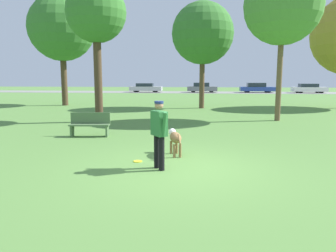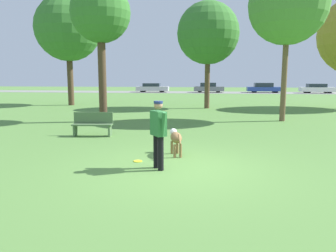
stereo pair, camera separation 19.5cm
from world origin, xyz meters
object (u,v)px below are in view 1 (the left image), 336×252
object	(u,v)px
tree_mid_center	(203,33)
tree_far_left	(62,28)
tree_near_right	(283,6)
dog	(175,138)
frisbee	(138,161)
parked_car_silver	(146,88)
person	(159,130)
park_bench	(90,124)
tree_near_left	(96,14)
parked_car_grey	(202,88)
parked_car_blue	(257,88)
parked_car_white	(309,88)

from	to	relation	value
tree_mid_center	tree_far_left	xyz separation A→B (m)	(-10.08, 1.11, 0.67)
tree_near_right	dog	bearing A→B (deg)	-119.56
tree_mid_center	tree_near_right	bearing A→B (deg)	-58.43
dog	tree_near_right	bearing A→B (deg)	-46.03
tree_near_right	tree_mid_center	xyz separation A→B (m)	(-3.69, 6.00, -0.40)
frisbee	parked_car_silver	world-z (taller)	parked_car_silver
tree_near_right	tree_far_left	distance (m)	15.50
person	park_bench	xyz separation A→B (m)	(-3.01, 3.89, -0.47)
tree_near_left	frisbee	bearing A→B (deg)	-65.05
tree_far_left	parked_car_grey	world-z (taller)	tree_far_left
parked_car_blue	frisbee	bearing A→B (deg)	-103.39
dog	parked_car_white	size ratio (longest dim) A/B	0.27
parked_car_grey	dog	bearing A→B (deg)	-90.47
tree_near_left	parked_car_silver	bearing A→B (deg)	95.94
person	frisbee	bearing A→B (deg)	-169.86
parked_car_blue	parked_car_white	world-z (taller)	parked_car_blue
parked_car_white	parked_car_silver	bearing A→B (deg)	-179.86
tree_near_left	parked_car_grey	distance (m)	30.48
tree_near_right	parked_car_white	size ratio (longest dim) A/B	1.67
frisbee	parked_car_silver	xyz separation A→B (m)	(-6.34, 36.61, 0.61)
person	parked_car_blue	world-z (taller)	person
dog	tree_far_left	world-z (taller)	tree_far_left
frisbee	parked_car_blue	distance (m)	38.28
tree_near_left	tree_mid_center	size ratio (longest dim) A/B	0.91
tree_near_right	tree_far_left	world-z (taller)	tree_far_left
frisbee	parked_car_silver	distance (m)	37.16
person	dog	distance (m)	1.48
parked_car_silver	parked_car_blue	world-z (taller)	parked_car_blue
parked_car_grey	parked_car_blue	bearing A→B (deg)	3.77
frisbee	parked_car_white	distance (m)	39.87
dog	parked_car_grey	size ratio (longest dim) A/B	0.28
person	tree_near_right	size ratio (longest dim) A/B	0.22
tree_near_right	parked_car_grey	size ratio (longest dim) A/B	1.78
frisbee	tree_near_right	world-z (taller)	tree_near_right
frisbee	parked_car_grey	xyz separation A→B (m)	(1.33, 36.84, 0.63)
person	parked_car_grey	xyz separation A→B (m)	(0.71, 37.44, -0.28)
dog	tree_near_right	xyz separation A→B (m)	(4.28, 7.55, 4.84)
parked_car_white	parked_car_blue	bearing A→B (deg)	175.64
parked_car_grey	park_bench	xyz separation A→B (m)	(-3.73, -33.55, -0.19)
dog	tree_near_right	distance (m)	9.94
person	parked_car_blue	xyz separation A→B (m)	(8.01, 37.89, -0.28)
parked_car_white	person	bearing A→B (deg)	-111.78
person	parked_car_grey	distance (m)	37.45
park_bench	person	bearing A→B (deg)	-58.56
tree_near_right	parked_car_silver	bearing A→B (deg)	112.13
tree_near_right	park_bench	world-z (taller)	tree_near_right
tree_near_left	parked_car_blue	xyz separation A→B (m)	(11.89, 30.28, -4.25)
tree_near_left	parked_car_white	xyz separation A→B (m)	(18.47, 29.84, -4.29)
dog	parked_car_blue	bearing A→B (deg)	-28.49
tree_mid_center	parked_car_silver	bearing A→B (deg)	109.32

